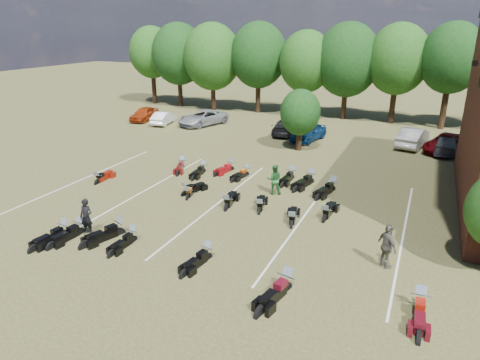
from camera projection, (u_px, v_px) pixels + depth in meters
The scene contains 36 objects.
ground at pixel (246, 235), 20.75m from camera, with size 160.00×160.00×0.00m, color brown.
car_0 at pixel (144, 114), 45.33m from camera, with size 1.68×4.17×1.42m, color #992D0D.
car_1 at pixel (164, 118), 43.74m from camera, with size 1.38×3.95×1.30m, color white.
car_2 at pixel (203, 118), 43.24m from camera, with size 2.52×5.47×1.52m, color gray.
car_3 at pixel (285, 127), 39.62m from camera, with size 1.91×4.70×1.36m, color black.
car_4 at pixel (308, 132), 37.46m from camera, with size 1.77×4.39×1.50m, color navy.
car_5 at pixel (414, 137), 35.51m from camera, with size 1.70×4.88×1.61m, color #AFAFAA.
car_6 at pixel (447, 143), 34.05m from camera, with size 2.36×5.12×1.42m, color #4E0407.
car_7 at pixel (446, 146), 33.66m from camera, with size 1.81×4.46×1.29m, color #3A3B40.
person_black at pixel (86, 217), 20.51m from camera, with size 0.67×0.44×1.83m, color black.
person_green at pixel (274, 179), 25.47m from camera, with size 0.90×0.70×1.85m, color #235E27.
person_grey at pixel (387, 246), 17.66m from camera, with size 1.15×0.48×1.96m, color #535047.
motorcycle_0 at pixel (64, 237), 20.57m from camera, with size 0.72×2.27×1.27m, color black, non-canonical shape.
motorcycle_1 at pixel (80, 234), 20.83m from camera, with size 0.72×2.25×1.26m, color black, non-canonical shape.
motorcycle_2 at pixel (133, 242), 20.10m from camera, with size 0.65×2.04×1.14m, color black, non-canonical shape.
motorcycle_3 at pixel (119, 235), 20.76m from camera, with size 0.78×2.45×1.37m, color black, non-canonical shape.
motorcycle_4 at pixel (207, 260), 18.56m from camera, with size 0.68×2.15×1.20m, color black, non-canonical shape.
motorcycle_5 at pixel (286, 291), 16.37m from camera, with size 0.78×2.45×1.37m, color black, non-canonical shape.
motorcycle_6 at pixel (418, 310), 15.30m from camera, with size 0.74×2.33×1.30m, color #490A13, non-canonical shape.
motorcycle_7 at pixel (98, 184), 27.45m from camera, with size 0.69×2.15×1.20m, color maroon, non-canonical shape.
motorcycle_8 at pixel (188, 199), 25.07m from camera, with size 0.64×2.00×1.12m, color black, non-canonical shape.
motorcycle_9 at pixel (185, 195), 25.60m from camera, with size 0.68×2.12×1.18m, color black, non-canonical shape.
motorcycle_10 at pixel (259, 213), 23.18m from camera, with size 0.69×2.15×1.20m, color black, non-canonical shape.
motorcycle_11 at pixel (227, 209), 23.61m from camera, with size 0.74×2.32×1.29m, color black, non-canonical shape.
motorcycle_12 at pixel (291, 226), 21.62m from camera, with size 0.70×2.19×1.22m, color black, non-canonical shape.
motorcycle_13 at pixel (324, 221), 22.26m from camera, with size 0.74×2.33×1.30m, color black, non-canonical shape.
motorcycle_14 at pixel (182, 168), 30.42m from camera, with size 0.68×2.14×1.19m, color #490A0A, non-canonical shape.
motorcycle_15 at pixel (231, 170), 29.95m from camera, with size 0.67×2.12×1.18m, color maroon, non-canonical shape.
motorcycle_16 at pixel (203, 173), 29.47m from camera, with size 0.70×2.20×1.23m, color black, non-canonical shape.
motorcycle_17 at pixel (246, 176), 28.87m from camera, with size 0.65×2.04×1.13m, color black, non-canonical shape.
motorcycle_18 at pixel (310, 183), 27.47m from camera, with size 0.80×2.51×1.40m, color black, non-canonical shape.
motorcycle_19 at pixel (292, 179), 28.26m from camera, with size 0.72×2.27×1.27m, color black, non-canonical shape.
motorcycle_20 at pixel (332, 191), 26.21m from camera, with size 0.77×2.41×1.35m, color black, non-canonical shape.
tree_line at pixel (349, 59), 43.86m from camera, with size 56.00×6.00×9.79m.
young_tree_midfield at pixel (300, 112), 33.76m from camera, with size 3.20×3.20×4.70m.
parking_lines at pixel (218, 203), 24.47m from camera, with size 20.10×14.00×0.01m.
Camera 1 is at (7.33, -17.09, 9.60)m, focal length 32.00 mm.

